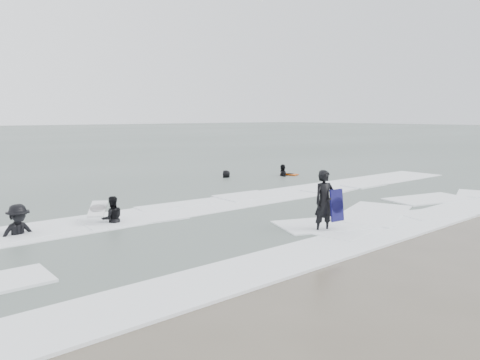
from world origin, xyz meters
TOP-DOWN VIEW (x-y plane):
  - ground at (0.00, 0.00)m, footprint 320.00×320.00m
  - surfer_centre at (-0.42, 0.56)m, footprint 0.79×0.60m
  - surfer_wading at (-4.85, 5.62)m, footprint 0.84×0.72m
  - surfer_breaker at (-7.62, 5.83)m, footprint 1.29×0.88m
  - surfer_right_near at (7.81, 10.52)m, footprint 1.00×1.17m
  - surfer_right_far at (4.87, 12.03)m, footprint 0.93×0.91m
  - surf_foam at (0.00, 3.70)m, footprint 30.03×9.06m
  - bodyboards at (0.99, 5.60)m, footprint 14.40×10.80m

SIDE VIEW (x-z plane):
  - ground at x=0.00m, z-range 0.00..0.00m
  - surfer_centre at x=-0.42m, z-range -0.96..0.96m
  - surfer_wading at x=-4.85m, z-range -0.75..0.75m
  - surfer_breaker at x=-7.62m, z-range -0.92..0.92m
  - surfer_right_near at x=7.81m, z-range -0.94..0.94m
  - surfer_right_far at x=4.87m, z-range -0.81..0.81m
  - surf_foam at x=0.00m, z-range 0.00..0.08m
  - bodyboards at x=0.99m, z-range -0.13..1.12m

